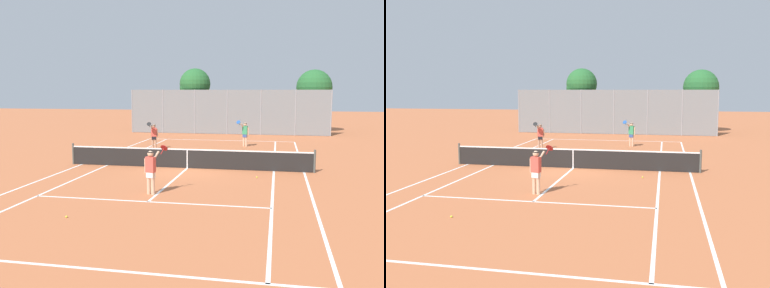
# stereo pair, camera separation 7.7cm
# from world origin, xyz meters

# --- Properties ---
(ground_plane) EXTENTS (120.00, 120.00, 0.00)m
(ground_plane) POSITION_xyz_m (0.00, 0.00, 0.00)
(ground_plane) COLOR #BC663D
(court_line_markings) EXTENTS (11.10, 23.90, 0.01)m
(court_line_markings) POSITION_xyz_m (0.00, 0.00, 0.00)
(court_line_markings) COLOR white
(court_line_markings) RESTS_ON ground
(tennis_net) EXTENTS (12.00, 0.10, 1.07)m
(tennis_net) POSITION_xyz_m (0.00, 0.00, 0.51)
(tennis_net) COLOR #474C47
(tennis_net) RESTS_ON ground
(player_near_side) EXTENTS (0.81, 0.70, 1.77)m
(player_near_side) POSITION_xyz_m (-0.20, -5.36, 0.93)
(player_near_side) COLOR #D8A884
(player_near_side) RESTS_ON ground
(player_far_left) EXTENTS (0.57, 0.82, 1.77)m
(player_far_left) POSITION_xyz_m (-3.49, 6.21, 0.93)
(player_far_left) COLOR tan
(player_far_left) RESTS_ON ground
(player_far_right) EXTENTS (0.84, 0.69, 1.77)m
(player_far_right) POSITION_xyz_m (2.12, 8.71, 0.93)
(player_far_right) COLOR #D8A884
(player_far_right) RESTS_ON ground
(loose_tennis_ball_0) EXTENTS (0.07, 0.07, 0.07)m
(loose_tennis_ball_0) POSITION_xyz_m (3.43, -1.68, 0.03)
(loose_tennis_ball_0) COLOR #D1DB33
(loose_tennis_ball_0) RESTS_ON ground
(loose_tennis_ball_1) EXTENTS (0.07, 0.07, 0.07)m
(loose_tennis_ball_1) POSITION_xyz_m (-3.25, 1.82, 0.03)
(loose_tennis_ball_1) COLOR #D1DB33
(loose_tennis_ball_1) RESTS_ON ground
(loose_tennis_ball_2) EXTENTS (0.07, 0.07, 0.07)m
(loose_tennis_ball_2) POSITION_xyz_m (-1.84, -8.63, 0.03)
(loose_tennis_ball_2) COLOR #D1DB33
(loose_tennis_ball_2) RESTS_ON ground
(back_fence) EXTENTS (17.18, 0.08, 3.82)m
(back_fence) POSITION_xyz_m (-0.00, 16.54, 1.91)
(back_fence) COLOR gray
(back_fence) RESTS_ON ground
(tree_behind_left) EXTENTS (2.79, 2.79, 5.72)m
(tree_behind_left) POSITION_xyz_m (-3.24, 18.24, 4.22)
(tree_behind_left) COLOR brown
(tree_behind_left) RESTS_ON ground
(tree_behind_right) EXTENTS (3.17, 3.14, 5.60)m
(tree_behind_right) POSITION_xyz_m (7.51, 19.85, 3.94)
(tree_behind_right) COLOR brown
(tree_behind_right) RESTS_ON ground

